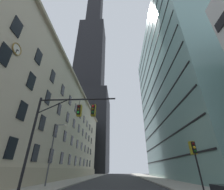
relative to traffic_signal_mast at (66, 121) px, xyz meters
name	(u,v)px	position (x,y,z in m)	size (l,w,h in m)	color
station_building	(50,126)	(-13.27, 24.35, 6.38)	(13.38, 69.36, 24.25)	#BCAF93
dark_skyscraper	(90,73)	(-17.09, 78.78, 62.68)	(29.53, 29.53, 223.45)	black
glass_office_midrise	(185,87)	(24.62, 26.51, 18.14)	(19.17, 44.00, 47.73)	gray
traffic_signal_mast	(66,121)	(0.00, 0.00, 0.00)	(7.20, 0.63, 7.85)	black
traffic_light_near_right	(194,151)	(10.76, 1.06, -2.39)	(0.40, 0.63, 3.95)	black
street_lamppost	(54,147)	(-4.31, 8.31, -1.02)	(1.83, 0.32, 7.74)	#47474C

